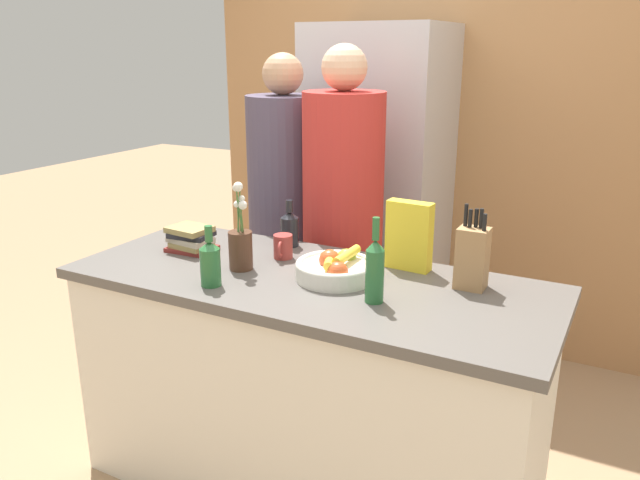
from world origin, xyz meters
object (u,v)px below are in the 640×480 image
object	(u,v)px
cereal_box	(409,236)
person_in_blue	(343,215)
knife_block	(472,257)
bottle_wine	(210,262)
refrigerator	(377,195)
person_at_sink	(285,206)
bottle_oil	(375,269)
bottle_vinegar	(290,228)
coffee_mug	(283,247)
book_stack	(191,239)
fruit_bowl	(335,268)
flower_vase	(240,244)

from	to	relation	value
cereal_box	person_in_blue	distance (m)	0.60
cereal_box	knife_block	bearing A→B (deg)	-17.36
bottle_wine	refrigerator	bearing A→B (deg)	90.28
knife_block	person_at_sink	distance (m)	1.24
refrigerator	person_in_blue	xyz separation A→B (m)	(0.11, -0.68, 0.05)
bottle_oil	refrigerator	bearing A→B (deg)	112.46
bottle_oil	bottle_vinegar	distance (m)	0.70
bottle_wine	coffee_mug	bearing A→B (deg)	79.27
bottle_vinegar	person_in_blue	world-z (taller)	person_in_blue
book_stack	person_in_blue	size ratio (longest dim) A/B	0.11
coffee_mug	bottle_wine	xyz separation A→B (m)	(-0.07, -0.38, 0.04)
knife_block	bottle_oil	world-z (taller)	knife_block
bottle_oil	person_at_sink	world-z (taller)	person_at_sink
refrigerator	bottle_wine	world-z (taller)	refrigerator
refrigerator	fruit_bowl	xyz separation A→B (m)	(0.38, -1.29, 0.03)
knife_block	flower_vase	xyz separation A→B (m)	(-0.84, -0.22, -0.01)
flower_vase	refrigerator	bearing A→B (deg)	90.14
fruit_bowl	knife_block	xyz separation A→B (m)	(0.47, 0.15, 0.07)
bottle_wine	person_in_blue	distance (m)	0.88
coffee_mug	person_at_sink	xyz separation A→B (m)	(-0.35, 0.59, -0.00)
flower_vase	cereal_box	world-z (taller)	flower_vase
flower_vase	bottle_wine	distance (m)	0.20
knife_block	bottle_oil	size ratio (longest dim) A/B	1.02
coffee_mug	refrigerator	bearing A→B (deg)	93.88
refrigerator	flower_vase	distance (m)	1.37
book_stack	bottle_vinegar	distance (m)	0.42
cereal_box	bottle_wine	xyz separation A→B (m)	(-0.57, -0.50, -0.05)
person_at_sink	fruit_bowl	bearing A→B (deg)	-61.73
coffee_mug	book_stack	world-z (taller)	book_stack
flower_vase	bottle_wine	bearing A→B (deg)	-88.78
person_at_sink	refrigerator	bearing A→B (deg)	51.61
knife_block	bottle_wine	xyz separation A→B (m)	(-0.83, -0.42, -0.03)
refrigerator	flower_vase	size ratio (longest dim) A/B	5.37
bottle_vinegar	person_at_sink	size ratio (longest dim) A/B	0.12
coffee_mug	person_in_blue	bearing A→B (deg)	86.44
person_at_sink	bottle_oil	bearing A→B (deg)	-58.48
fruit_bowl	person_in_blue	xyz separation A→B (m)	(-0.27, 0.61, 0.02)
bottle_wine	fruit_bowl	bearing A→B (deg)	36.14
person_at_sink	person_in_blue	distance (m)	0.39
book_stack	person_in_blue	distance (m)	0.73
coffee_mug	bottle_oil	world-z (taller)	bottle_oil
flower_vase	person_at_sink	size ratio (longest dim) A/B	0.20
knife_block	person_in_blue	distance (m)	0.86
coffee_mug	person_in_blue	world-z (taller)	person_in_blue
book_stack	bottle_vinegar	size ratio (longest dim) A/B	0.98
refrigerator	bottle_wine	size ratio (longest dim) A/B	8.31
fruit_bowl	person_at_sink	world-z (taller)	person_at_sink
knife_block	book_stack	world-z (taller)	knife_block
knife_block	bottle_wine	distance (m)	0.93
fruit_bowl	bottle_oil	size ratio (longest dim) A/B	1.00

